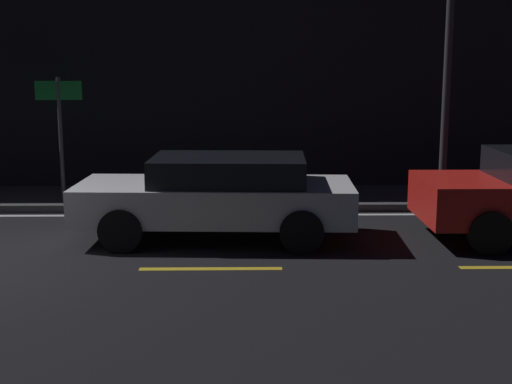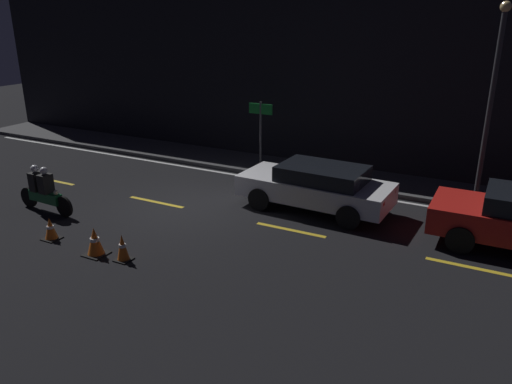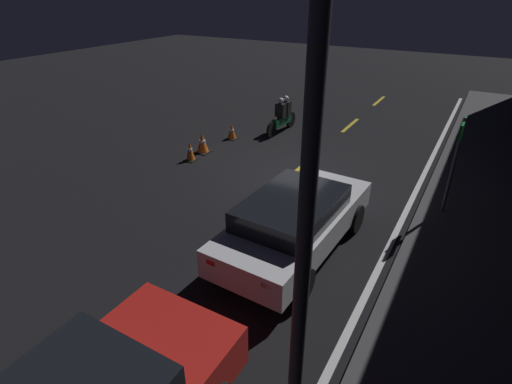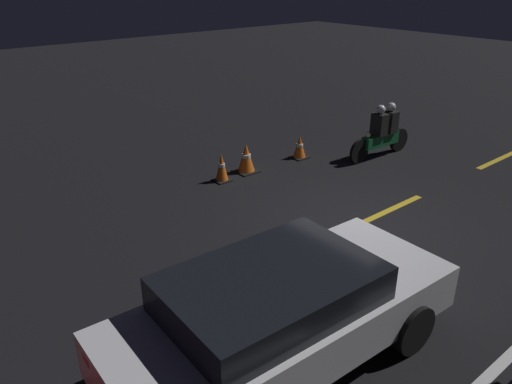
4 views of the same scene
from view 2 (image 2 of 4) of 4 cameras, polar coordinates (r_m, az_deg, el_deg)
name	(u,v)px [view 2 (image 2 of 4)]	position (r m, az deg, el deg)	size (l,w,h in m)	color
ground_plane	(183,208)	(15.02, -8.34, -1.78)	(56.00, 56.00, 0.00)	black
raised_curb	(258,164)	(18.89, 0.18, 3.18)	(28.00, 2.16, 0.14)	#424244
building_front	(273,79)	(19.34, 1.91, 12.83)	(28.00, 0.30, 6.26)	black
lane_dash_b	(53,180)	(18.64, -22.23, 1.23)	(2.00, 0.14, 0.01)	gold
lane_dash_c	(156,202)	(15.60, -11.33, -1.13)	(2.00, 0.14, 0.01)	gold
lane_dash_d	(290,230)	(13.40, 3.96, -4.34)	(2.00, 0.14, 0.01)	gold
lane_dash_e	(471,267)	(12.50, 23.37, -7.91)	(2.00, 0.14, 0.01)	gold
lane_solid_kerb	(240,176)	(17.79, -1.79, 1.89)	(25.20, 0.14, 0.01)	silver
sedan_white	(317,186)	(14.58, 6.94, 0.73)	(4.49, 2.05, 1.36)	silver
motorcycle	(43,190)	(15.63, -23.16, 0.17)	(2.15, 0.39, 1.38)	black
traffic_cone_near	(51,229)	(13.78, -22.43, -3.92)	(0.42, 0.42, 0.58)	black
traffic_cone_mid	(95,242)	(12.53, -17.94, -5.41)	(0.52, 0.52, 0.70)	black
traffic_cone_far	(123,248)	(12.08, -15.01, -6.17)	(0.37, 0.37, 0.66)	black
shop_sign	(261,122)	(17.83, 0.54, 8.02)	(0.90, 0.08, 2.40)	#4C4C51
street_lamp	(491,101)	(15.02, 25.25, 9.38)	(0.28, 0.28, 5.76)	#333338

